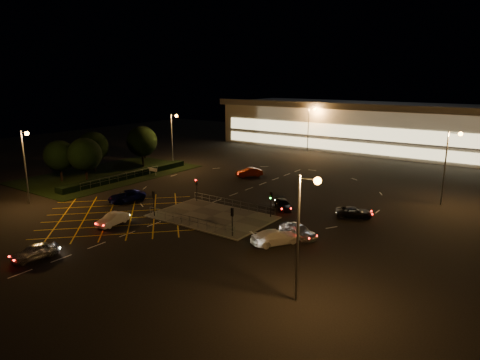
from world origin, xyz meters
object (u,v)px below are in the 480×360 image
Objects in this scene: signal_ne at (271,199)px; car_far_dkgrey at (283,204)px; signal_sw at (154,198)px; signal_nw at (196,185)px; signal_se at (232,216)px; car_queue_white at (113,219)px; car_circ_red at (249,172)px; car_east_grey at (354,212)px; car_approach_white at (275,237)px; car_right_silver at (298,231)px; car_near_silver at (35,252)px; car_left_blue at (127,196)px.

car_far_dkgrey is (-0.54, 3.95, -1.75)m from signal_ne.
signal_nw is at bearing -90.00° from signal_sw.
signal_se reaches higher than car_queue_white.
signal_ne is 0.69× the size of car_circ_red.
signal_se and signal_ne have the same top height.
car_queue_white reaches higher than car_east_grey.
car_right_silver is at bearing -79.71° from car_approach_white.
car_near_silver is 0.96× the size of car_east_grey.
car_left_blue is at bearing -164.85° from signal_ne.
signal_se is 0.69× the size of car_circ_red.
car_right_silver is (5.91, 3.93, -1.58)m from signal_se.
car_left_blue is at bearing 87.93° from car_east_grey.
signal_nw is at bearing 8.56° from car_approach_white.
car_right_silver is at bearing 13.55° from car_left_blue.
car_east_grey is (28.45, 11.64, -0.10)m from car_left_blue.
car_approach_white is at bearing -12.98° from car_circ_red.
signal_sw is 0.70× the size of car_east_grey.
signal_nw is 13.16m from car_queue_white.
car_east_grey is at bearing -120.38° from signal_se.
signal_sw is 1.00× the size of signal_se.
car_approach_white is (16.78, 0.99, -1.61)m from signal_sw.
car_left_blue is 1.01× the size of car_approach_white.
car_left_blue is (-20.14, 2.53, -1.64)m from signal_se.
car_left_blue is (-6.43, 7.49, 0.04)m from car_queue_white.
car_circ_red is (-14.16, 13.00, 0.14)m from car_far_dkgrey.
car_approach_white is (16.74, 16.44, 0.02)m from car_near_silver.
car_circ_red is at bearing 99.04° from signal_nw.
car_near_silver reaches higher than car_east_grey.
car_near_silver is 1.03× the size of car_queue_white.
car_circ_red is at bearing 130.92° from signal_ne.
signal_se reaches higher than car_approach_white.
car_far_dkgrey is 0.92× the size of car_right_silver.
car_right_silver is (5.91, -4.05, -1.58)m from signal_ne.
car_right_silver is 3.16m from car_approach_white.
car_far_dkgrey is (-0.54, 11.94, -1.75)m from signal_se.
signal_nw reaches higher than car_left_blue.
signal_se is at bearing -90.00° from signal_ne.
car_near_silver reaches higher than car_queue_white.
signal_ne is at bearing -24.45° from car_approach_white.
car_east_grey is at bearing 16.93° from signal_nw.
car_left_blue reaches higher than car_queue_white.
signal_nw reaches higher than car_east_grey.
car_circ_red is at bearing 95.75° from car_far_dkgrey.
signal_nw is at bearing -43.07° from car_circ_red.
car_approach_white is (19.48, -23.95, 0.00)m from car_circ_red.
signal_nw is at bearing 98.75° from car_near_silver.
signal_nw is at bearing -33.65° from signal_se.
car_east_grey is at bearing 36.66° from signal_ne.
car_far_dkgrey is 0.95× the size of car_east_grey.
car_near_silver reaches higher than car_far_dkgrey.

